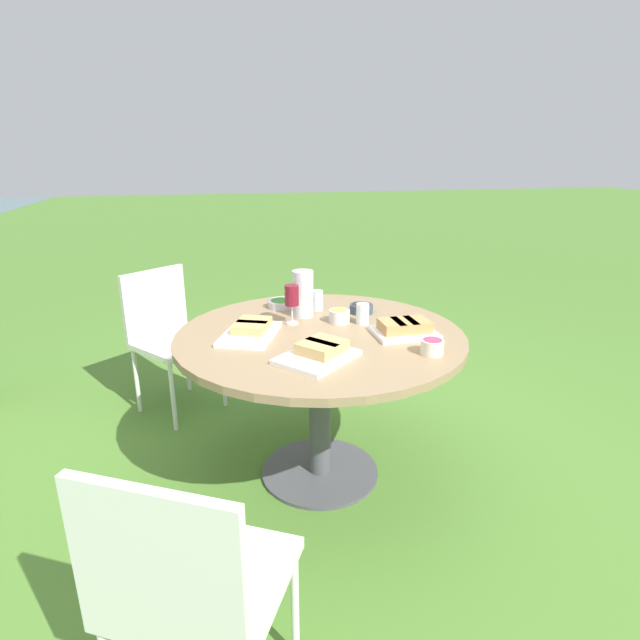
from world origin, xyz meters
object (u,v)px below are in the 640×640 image
dining_table (320,356)px  wine_glass (292,297)px  water_pitcher (303,293)px  chair_near_left (168,329)px  chair_near_right (188,582)px

dining_table → wine_glass: bearing=33.8°
wine_glass → water_pitcher: bearing=-35.5°
dining_table → chair_near_left: 1.21m
dining_table → water_pitcher: 0.36m
chair_near_left → dining_table: bearing=-141.6°
dining_table → chair_near_left: (0.94, 0.75, -0.13)m
chair_near_right → wine_glass: size_ratio=4.56×
chair_near_left → chair_near_right: same height
wine_glass → chair_near_left: bearing=39.2°
water_pitcher → wine_glass: bearing=144.5°
wine_glass → chair_near_right: bearing=157.7°
chair_near_right → wine_glass: (1.24, -0.51, 0.38)m
chair_near_left → wine_glass: (-0.79, -0.64, 0.38)m
chair_near_left → wine_glass: 1.09m
chair_near_left → chair_near_right: size_ratio=1.00×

